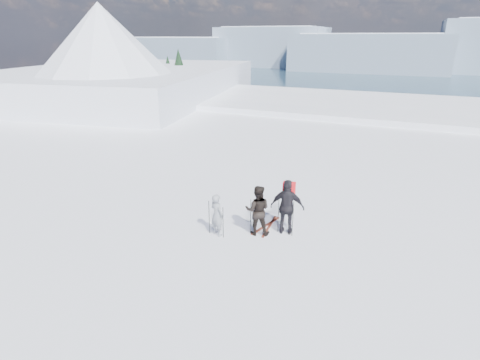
# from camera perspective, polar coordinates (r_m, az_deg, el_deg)

# --- Properties ---
(lake_basin) EXTENTS (820.00, 820.00, 71.62)m
(lake_basin) POSITION_cam_1_polar(r_m,az_deg,el_deg) (40.43, 18.27, 1.27)
(lake_basin) COLOR white
(lake_basin) RESTS_ON ground
(far_mountain_range) EXTENTS (770.00, 110.00, 53.00)m
(far_mountain_range) POSITION_cam_1_polar(r_m,az_deg,el_deg) (463.94, 28.17, 17.12)
(far_mountain_range) COLOR slate
(far_mountain_range) RESTS_ON ground
(near_ridge) EXTENTS (31.37, 35.68, 25.62)m
(near_ridge) POSITION_cam_1_polar(r_m,az_deg,el_deg) (48.68, -14.52, 8.63)
(near_ridge) COLOR white
(near_ridge) RESTS_ON ground
(skier_grey) EXTENTS (0.66, 0.56, 1.53)m
(skier_grey) POSITION_cam_1_polar(r_m,az_deg,el_deg) (12.92, -3.54, -5.32)
(skier_grey) COLOR gray
(skier_grey) RESTS_ON ground
(skier_dark) EXTENTS (1.04, 0.91, 1.80)m
(skier_dark) POSITION_cam_1_polar(r_m,az_deg,el_deg) (12.92, 2.69, -4.62)
(skier_dark) COLOR black
(skier_dark) RESTS_ON ground
(skier_pack) EXTENTS (1.23, 0.66, 2.00)m
(skier_pack) POSITION_cam_1_polar(r_m,az_deg,el_deg) (13.00, 7.22, -4.14)
(skier_pack) COLOR black
(skier_pack) RESTS_ON ground
(backpack) EXTENTS (0.46, 0.30, 0.58)m
(backpack) POSITION_cam_1_polar(r_m,az_deg,el_deg) (12.74, 7.64, 1.57)
(backpack) COLOR red
(backpack) RESTS_ON skier_pack
(ski_poles) EXTENTS (2.73, 1.17, 1.35)m
(ski_poles) POSITION_cam_1_polar(r_m,az_deg,el_deg) (12.98, 2.14, -5.81)
(ski_poles) COLOR black
(ski_poles) RESTS_ON ground
(skis_loose) EXTENTS (0.55, 1.70, 0.03)m
(skis_loose) POSITION_cam_1_polar(r_m,az_deg,el_deg) (13.80, 4.21, -7.00)
(skis_loose) COLOR black
(skis_loose) RESTS_ON ground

